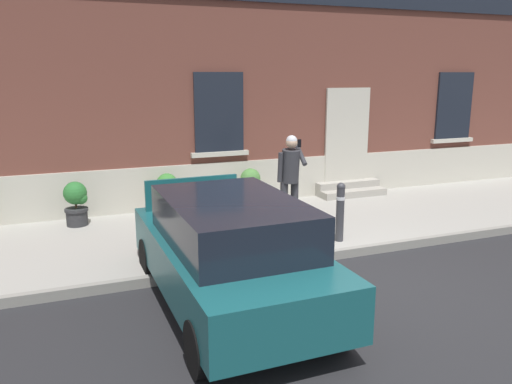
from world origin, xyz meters
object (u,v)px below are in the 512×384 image
hatchback_car_teal (229,250)px  planter_charcoal (76,202)px  planter_terracotta (168,193)px  planter_olive (251,187)px  bollard_near_person (340,210)px  person_on_phone (290,175)px

hatchback_car_teal → planter_charcoal: size_ratio=4.75×
planter_terracotta → planter_olive: same height
bollard_near_person → planter_charcoal: size_ratio=1.22×
planter_olive → planter_charcoal: bearing=-178.7°
person_on_phone → planter_terracotta: (-2.00, 1.69, -0.55)m
bollard_near_person → planter_terracotta: bearing=130.2°
bollard_near_person → planter_olive: (-0.61, 2.76, -0.11)m
bollard_near_person → planter_olive: 2.83m
planter_charcoal → planter_olive: same height
hatchback_car_teal → planter_olive: size_ratio=4.75×
hatchback_car_teal → planter_olive: (1.92, 4.25, -0.18)m
planter_charcoal → planter_terracotta: bearing=5.8°
hatchback_car_teal → planter_olive: hatchback_car_teal is taller
hatchback_car_teal → bollard_near_person: bearing=30.5°
planter_olive → planter_terracotta: bearing=176.8°
hatchback_car_teal → planter_olive: 4.66m
planter_charcoal → planter_olive: bearing=1.3°
hatchback_car_teal → planter_terracotta: 4.35m
bollard_near_person → planter_terracotta: bollard_near_person is taller
planter_charcoal → planter_olive: (3.62, 0.08, 0.00)m
hatchback_car_teal → person_on_phone: person_on_phone is taller
bollard_near_person → planter_olive: size_ratio=1.22×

